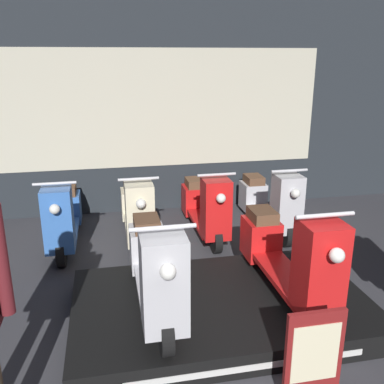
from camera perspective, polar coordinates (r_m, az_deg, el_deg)
shop_wall_back at (r=6.41m, az=-4.17°, el=11.47°), size 8.65×0.09×3.20m
display_platform at (r=4.03m, az=3.84°, el=-15.13°), size 2.63×1.59×0.21m
scooter_display_left at (r=3.63m, az=-4.94°, el=-10.08°), size 0.46×1.70×0.99m
scooter_display_right at (r=3.92m, az=12.65°, el=-8.27°), size 0.46×1.70×0.99m
scooter_backrow_0 at (r=5.54m, az=-16.73°, el=-3.15°), size 0.46×1.70×0.99m
scooter_backrow_1 at (r=5.52m, az=-7.40°, el=-2.59°), size 0.46×1.70×0.99m
scooter_backrow_2 at (r=5.65m, az=1.75°, el=-1.98°), size 0.46×1.70×0.99m
scooter_backrow_3 at (r=5.91m, az=10.29°, el=-1.37°), size 0.46×1.70×0.99m
price_sign_board at (r=3.16m, az=15.89°, el=-20.50°), size 0.41×0.04×0.72m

